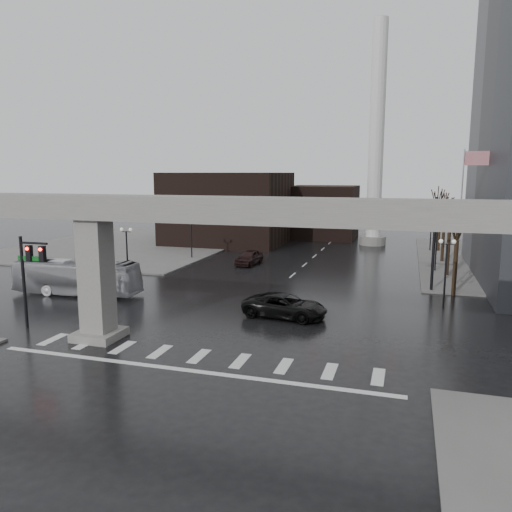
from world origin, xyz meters
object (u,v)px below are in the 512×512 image
(signal_mast_arm, at_px, (388,222))
(far_car, at_px, (249,257))
(pickup_truck, at_px, (285,306))
(city_bus, at_px, (77,277))

(signal_mast_arm, distance_m, far_car, 17.37)
(signal_mast_arm, relative_size, far_car, 2.58)
(pickup_truck, bearing_deg, city_bus, 92.45)
(signal_mast_arm, height_order, pickup_truck, signal_mast_arm)
(far_car, bearing_deg, pickup_truck, -60.30)
(signal_mast_arm, xyz_separation_m, city_bus, (-24.28, -9.70, -4.34))
(pickup_truck, relative_size, city_bus, 0.55)
(pickup_truck, bearing_deg, far_car, 31.67)
(signal_mast_arm, bearing_deg, city_bus, -158.22)
(signal_mast_arm, relative_size, pickup_truck, 2.06)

